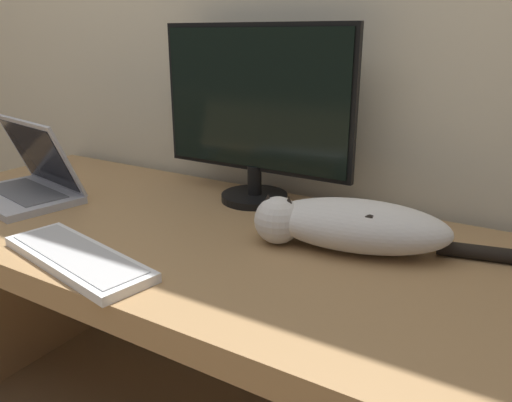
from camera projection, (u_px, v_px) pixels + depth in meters
name	position (u px, v px, depth m)	size (l,w,h in m)	color
desk	(177.00, 274.00, 1.31)	(1.67, 0.75, 0.74)	#A37A4C
monitor	(255.00, 111.00, 1.36)	(0.58, 0.19, 0.48)	black
laptop	(28.00, 183.00, 1.44)	(0.38, 0.29, 0.23)	#B7B7BC
external_keyboard	(77.00, 258.00, 1.04)	(0.42, 0.20, 0.02)	white
cat	(351.00, 224.00, 1.10)	(0.60, 0.25, 0.11)	silver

